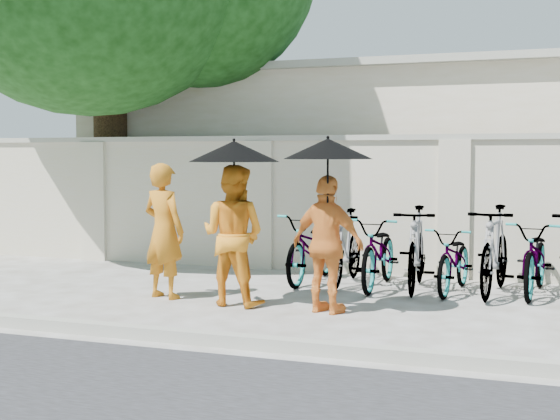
% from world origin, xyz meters
% --- Properties ---
extents(ground, '(80.00, 80.00, 0.00)m').
position_xyz_m(ground, '(0.00, 0.00, 0.00)').
color(ground, '#BBBBBB').
extents(kerb, '(40.00, 0.16, 0.12)m').
position_xyz_m(kerb, '(0.00, -1.70, 0.06)').
color(kerb, '#9C9D8F').
rests_on(kerb, ground).
extents(compound_wall, '(20.00, 0.30, 2.00)m').
position_xyz_m(compound_wall, '(1.00, 3.20, 1.00)').
color(compound_wall, beige).
rests_on(compound_wall, ground).
extents(building_behind, '(14.00, 6.00, 3.20)m').
position_xyz_m(building_behind, '(2.00, 7.00, 1.60)').
color(building_behind, beige).
rests_on(building_behind, ground).
extents(monk_left, '(0.70, 0.55, 1.68)m').
position_xyz_m(monk_left, '(-1.19, 0.31, 0.84)').
color(monk_left, '#BE6F16').
rests_on(monk_left, ground).
extents(monk_center, '(0.87, 0.70, 1.67)m').
position_xyz_m(monk_center, '(-0.20, 0.19, 0.83)').
color(monk_center, orange).
rests_on(monk_center, ground).
extents(parasol_center, '(1.07, 1.07, 1.00)m').
position_xyz_m(parasol_center, '(-0.15, 0.11, 1.82)').
color(parasol_center, black).
rests_on(parasol_center, ground).
extents(monk_right, '(0.98, 0.63, 1.56)m').
position_xyz_m(monk_right, '(0.99, 0.11, 0.78)').
color(monk_right, orange).
rests_on(monk_right, ground).
extents(parasol_right, '(1.00, 1.00, 1.08)m').
position_xyz_m(parasol_right, '(1.01, 0.03, 1.85)').
color(parasol_right, black).
rests_on(parasol_right, ground).
extents(bike_0, '(0.70, 1.88, 0.98)m').
position_xyz_m(bike_0, '(0.17, 2.11, 0.49)').
color(bike_0, gray).
rests_on(bike_0, ground).
extents(bike_1, '(0.54, 1.74, 1.04)m').
position_xyz_m(bike_1, '(0.67, 2.05, 0.52)').
color(bike_1, gray).
rests_on(bike_1, ground).
extents(bike_2, '(0.68, 1.85, 0.97)m').
position_xyz_m(bike_2, '(1.17, 1.94, 0.48)').
color(bike_2, gray).
rests_on(bike_2, ground).
extents(bike_3, '(0.68, 1.88, 1.11)m').
position_xyz_m(bike_3, '(1.67, 1.92, 0.55)').
color(bike_3, gray).
rests_on(bike_3, ground).
extents(bike_4, '(0.70, 1.68, 0.86)m').
position_xyz_m(bike_4, '(2.16, 1.93, 0.43)').
color(bike_4, gray).
rests_on(bike_4, ground).
extents(bike_5, '(0.68, 1.94, 1.14)m').
position_xyz_m(bike_5, '(2.66, 1.92, 0.57)').
color(bike_5, gray).
rests_on(bike_5, ground).
extents(bike_6, '(0.77, 1.86, 0.96)m').
position_xyz_m(bike_6, '(3.16, 2.10, 0.48)').
color(bike_6, gray).
rests_on(bike_6, ground).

